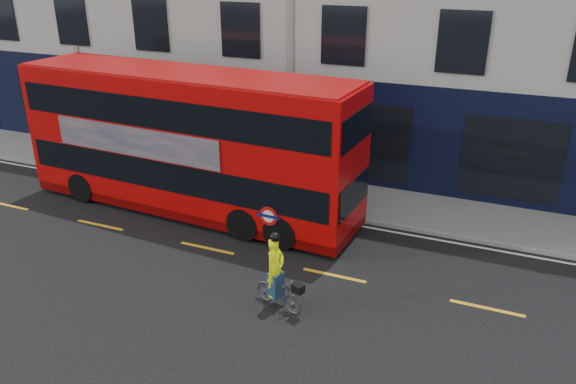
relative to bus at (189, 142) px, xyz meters
The scene contains 7 objects.
ground 4.88m from the bus, 63.67° to the right, with size 120.00×120.00×0.00m, color black.
pavement 4.05m from the bus, 55.22° to the left, with size 60.00×3.00×0.12m, color gray.
kerb 3.25m from the bus, 32.67° to the left, with size 60.00×0.12×0.13m, color gray.
road_edge_line 3.19m from the bus, 25.71° to the left, with size 58.00×0.10×0.01m, color silver.
lane_dashes 3.83m from the bus, 50.71° to the right, with size 58.00×0.12×0.01m, color gold, non-canonical shape.
bus is the anchor object (origin of this frame).
cyclist 6.81m from the bus, 40.14° to the right, with size 1.52×0.82×2.07m.
Camera 1 is at (7.94, -11.20, 8.15)m, focal length 35.00 mm.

